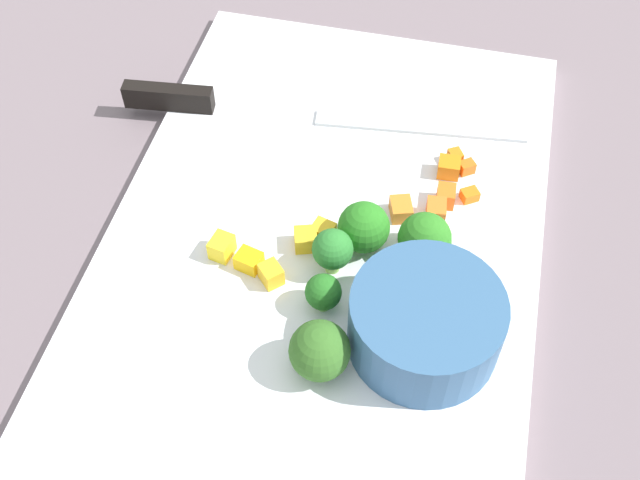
% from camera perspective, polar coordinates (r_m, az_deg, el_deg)
% --- Properties ---
extents(ground_plane, '(4.00, 4.00, 0.00)m').
position_cam_1_polar(ground_plane, '(0.60, 0.00, -1.28)').
color(ground_plane, slate).
extents(cutting_board, '(0.52, 0.33, 0.01)m').
position_cam_1_polar(cutting_board, '(0.60, 0.00, -0.94)').
color(cutting_board, white).
rests_on(cutting_board, ground_plane).
extents(prep_bowl, '(0.10, 0.10, 0.05)m').
position_cam_1_polar(prep_bowl, '(0.53, 7.68, -6.00)').
color(prep_bowl, '#345B86').
rests_on(prep_bowl, cutting_board).
extents(chef_knife, '(0.05, 0.35, 0.02)m').
position_cam_1_polar(chef_knife, '(0.69, -5.53, 9.68)').
color(chef_knife, silver).
rests_on(chef_knife, cutting_board).
extents(carrot_dice_0, '(0.01, 0.02, 0.01)m').
position_cam_1_polar(carrot_dice_0, '(0.65, 10.61, 5.22)').
color(carrot_dice_0, orange).
rests_on(carrot_dice_0, cutting_board).
extents(carrot_dice_1, '(0.02, 0.02, 0.01)m').
position_cam_1_polar(carrot_dice_1, '(0.63, 10.82, 3.23)').
color(carrot_dice_1, orange).
rests_on(carrot_dice_1, cutting_board).
extents(carrot_dice_2, '(0.02, 0.02, 0.02)m').
position_cam_1_polar(carrot_dice_2, '(0.61, 8.42, 2.08)').
color(carrot_dice_2, orange).
rests_on(carrot_dice_2, cutting_board).
extents(carrot_dice_3, '(0.01, 0.01, 0.01)m').
position_cam_1_polar(carrot_dice_3, '(0.65, 9.79, 5.96)').
color(carrot_dice_3, orange).
rests_on(carrot_dice_3, cutting_board).
extents(carrot_dice_4, '(0.02, 0.02, 0.01)m').
position_cam_1_polar(carrot_dice_4, '(0.64, 9.35, 5.22)').
color(carrot_dice_4, orange).
rests_on(carrot_dice_4, cutting_board).
extents(carrot_dice_5, '(0.02, 0.02, 0.01)m').
position_cam_1_polar(carrot_dice_5, '(0.61, 5.90, 2.24)').
color(carrot_dice_5, orange).
rests_on(carrot_dice_5, cutting_board).
extents(carrot_dice_6, '(0.02, 0.02, 0.02)m').
position_cam_1_polar(carrot_dice_6, '(0.62, 9.12, 3.18)').
color(carrot_dice_6, orange).
rests_on(carrot_dice_6, cutting_board).
extents(pepper_dice_0, '(0.02, 0.02, 0.01)m').
position_cam_1_polar(pepper_dice_0, '(0.58, -1.16, -0.33)').
color(pepper_dice_0, gold).
rests_on(pepper_dice_0, cutting_board).
extents(pepper_dice_1, '(0.02, 0.02, 0.02)m').
position_cam_1_polar(pepper_dice_1, '(0.59, -7.15, -0.50)').
color(pepper_dice_1, yellow).
rests_on(pepper_dice_1, cutting_board).
extents(pepper_dice_2, '(0.02, 0.02, 0.02)m').
position_cam_1_polar(pepper_dice_2, '(0.57, -3.57, -2.49)').
color(pepper_dice_2, yellow).
rests_on(pepper_dice_2, cutting_board).
extents(pepper_dice_3, '(0.02, 0.02, 0.01)m').
position_cam_1_polar(pepper_dice_3, '(0.58, -5.19, -1.50)').
color(pepper_dice_3, yellow).
rests_on(pepper_dice_3, cutting_board).
extents(pepper_dice_4, '(0.02, 0.02, 0.01)m').
position_cam_1_polar(pepper_dice_4, '(0.59, 0.16, 0.62)').
color(pepper_dice_4, yellow).
rests_on(pepper_dice_4, cutting_board).
extents(broccoli_floret_0, '(0.03, 0.03, 0.03)m').
position_cam_1_polar(broccoli_floret_0, '(0.55, 0.24, -3.83)').
color(broccoli_floret_0, '#84B758').
rests_on(broccoli_floret_0, cutting_board).
extents(broccoli_floret_1, '(0.03, 0.03, 0.04)m').
position_cam_1_polar(broccoli_floret_1, '(0.56, 0.92, -0.72)').
color(broccoli_floret_1, '#8ABF54').
rests_on(broccoli_floret_1, cutting_board).
extents(broccoli_floret_2, '(0.04, 0.04, 0.04)m').
position_cam_1_polar(broccoli_floret_2, '(0.58, 7.61, 0.06)').
color(broccoli_floret_2, '#96B85F').
rests_on(broccoli_floret_2, cutting_board).
extents(broccoli_floret_3, '(0.04, 0.04, 0.04)m').
position_cam_1_polar(broccoli_floret_3, '(0.58, 3.20, 0.90)').
color(broccoli_floret_3, '#86C45F').
rests_on(broccoli_floret_3, cutting_board).
extents(broccoli_floret_4, '(0.04, 0.04, 0.04)m').
position_cam_1_polar(broccoli_floret_4, '(0.52, -0.03, -8.07)').
color(broccoli_floret_4, '#90AF68').
rests_on(broccoli_floret_4, cutting_board).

